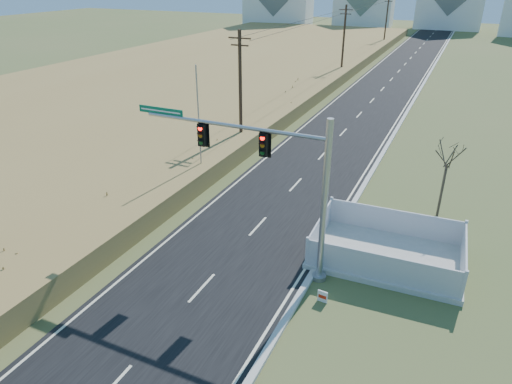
% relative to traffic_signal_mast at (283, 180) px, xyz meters
% --- Properties ---
extents(ground, '(260.00, 260.00, 0.00)m').
position_rel_traffic_signal_mast_xyz_m(ground, '(-2.60, -0.92, -4.63)').
color(ground, '#49592B').
rests_on(ground, ground).
extents(road, '(8.00, 180.00, 0.06)m').
position_rel_traffic_signal_mast_xyz_m(road, '(-2.60, 49.08, -4.60)').
color(road, black).
rests_on(road, ground).
extents(curb, '(0.30, 180.00, 0.18)m').
position_rel_traffic_signal_mast_xyz_m(curb, '(1.55, 49.08, -4.54)').
color(curb, '#B2AFA8').
rests_on(curb, ground).
extents(reed_marsh, '(38.00, 110.00, 1.30)m').
position_rel_traffic_signal_mast_xyz_m(reed_marsh, '(-26.60, 39.08, -3.98)').
color(reed_marsh, olive).
rests_on(reed_marsh, ground).
extents(utility_pole_near, '(1.80, 0.26, 9.00)m').
position_rel_traffic_signal_mast_xyz_m(utility_pole_near, '(-9.10, 14.08, 0.05)').
color(utility_pole_near, '#422D1E').
rests_on(utility_pole_near, ground).
extents(utility_pole_mid, '(1.80, 0.26, 9.00)m').
position_rel_traffic_signal_mast_xyz_m(utility_pole_mid, '(-9.10, 44.08, 0.05)').
color(utility_pole_mid, '#422D1E').
rests_on(utility_pole_mid, ground).
extents(utility_pole_far, '(1.80, 0.26, 9.00)m').
position_rel_traffic_signal_mast_xyz_m(utility_pole_far, '(-9.10, 74.08, 0.05)').
color(utility_pole_far, '#422D1E').
rests_on(utility_pole_far, ground).
extents(traffic_signal_mast, '(9.56, 0.65, 7.61)m').
position_rel_traffic_signal_mast_xyz_m(traffic_signal_mast, '(0.00, 0.00, 0.00)').
color(traffic_signal_mast, '#9EA0A5').
rests_on(traffic_signal_mast, ground).
extents(fence_enclosure, '(7.25, 5.09, 1.62)m').
position_rel_traffic_signal_mast_xyz_m(fence_enclosure, '(4.40, 2.90, -4.33)').
color(fence_enclosure, '#B7B5AD').
rests_on(fence_enclosure, ground).
extents(open_sign, '(0.45, 0.10, 0.55)m').
position_rel_traffic_signal_mast_xyz_m(open_sign, '(2.53, -1.53, -4.34)').
color(open_sign, white).
rests_on(open_sign, ground).
extents(flagpole, '(0.35, 0.35, 7.69)m').
position_rel_traffic_signal_mast_xyz_m(flagpole, '(-8.59, 7.13, -1.56)').
color(flagpole, '#B7B5AD').
rests_on(flagpole, ground).
extents(bare_tree, '(1.80, 1.80, 4.76)m').
position_rel_traffic_signal_mast_xyz_m(bare_tree, '(6.28, 8.66, -0.80)').
color(bare_tree, '#4C3F33').
rests_on(bare_tree, ground).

